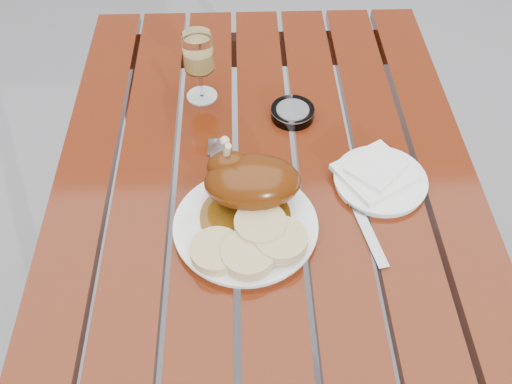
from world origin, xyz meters
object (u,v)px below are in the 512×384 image
(table, at_px, (265,293))
(wine_glass, at_px, (199,67))
(dinner_plate, at_px, (246,227))
(ashtray, at_px, (293,113))
(side_plate, at_px, (380,181))

(table, height_order, wine_glass, wine_glass)
(dinner_plate, distance_m, ashtray, 0.31)
(dinner_plate, bearing_deg, wine_glass, 103.40)
(wine_glass, distance_m, side_plate, 0.44)
(ashtray, bearing_deg, dinner_plate, -109.52)
(wine_glass, height_order, ashtray, wine_glass)
(ashtray, bearing_deg, wine_glass, 159.24)
(table, bearing_deg, side_plate, 0.74)
(wine_glass, bearing_deg, ashtray, -20.76)
(table, bearing_deg, ashtray, 72.30)
(side_plate, xyz_separation_m, ashtray, (-0.15, 0.19, 0.00))
(dinner_plate, distance_m, wine_glass, 0.38)
(dinner_plate, relative_size, ashtray, 2.79)
(side_plate, bearing_deg, wine_glass, 142.20)
(dinner_plate, distance_m, side_plate, 0.27)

